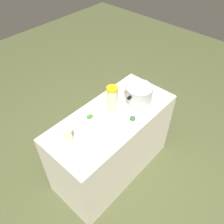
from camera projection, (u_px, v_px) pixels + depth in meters
ground_plane at (112, 166)px, 2.77m from camera, size 8.00×8.00×0.00m
counter_slab at (112, 144)px, 2.47m from camera, size 1.33×0.61×0.86m
dish_cloth at (138, 100)px, 2.34m from camera, size 0.32×0.30×0.01m
cooking_pot at (139, 93)px, 2.28m from camera, size 0.35×0.28×0.16m
lemonade_pitcher at (112, 99)px, 2.13m from camera, size 0.11×0.11×0.28m
mason_jar at (68, 136)px, 1.92m from camera, size 0.08×0.08×0.12m
broccoli_bowl_front at (133, 120)px, 2.08m from camera, size 0.14×0.14×0.09m
broccoli_bowl_center at (90, 118)px, 2.11m from camera, size 0.12×0.12×0.08m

